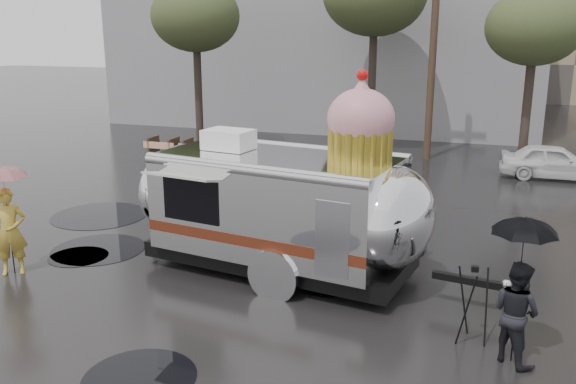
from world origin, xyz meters
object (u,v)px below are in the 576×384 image
(person_right, at_px, (516,312))
(tripod, at_px, (472,299))
(person_left, at_px, (10,232))
(airstream_trailer, at_px, (283,202))

(person_right, height_order, tripod, person_right)
(person_left, relative_size, person_right, 1.13)
(airstream_trailer, height_order, person_left, airstream_trailer)
(person_left, distance_m, person_right, 9.98)
(person_right, bearing_deg, tripod, 7.36)
(airstream_trailer, xyz_separation_m, tripod, (3.92, -1.88, -0.78))
(person_left, relative_size, tripod, 1.38)
(person_left, height_order, person_right, person_left)
(airstream_trailer, distance_m, person_right, 5.18)
(airstream_trailer, relative_size, person_right, 4.91)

